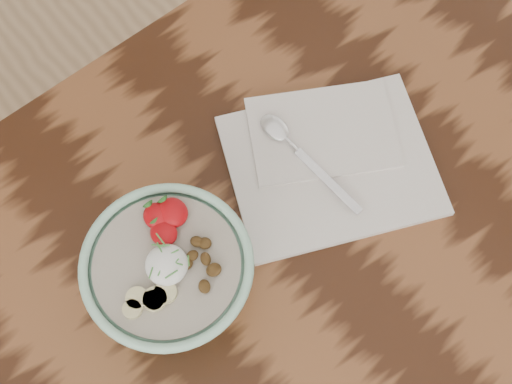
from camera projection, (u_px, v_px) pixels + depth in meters
The scene contains 4 objects.
table at pixel (330, 289), 98.36cm from camera, with size 160.00×90.00×75.00cm.
breakfast_bowl at pixel (170, 274), 82.75cm from camera, with size 19.60×19.60×12.81cm.
napkin at pixel (329, 158), 94.87cm from camera, with size 33.03×30.43×1.64cm.
spoon at pixel (288, 141), 94.33cm from camera, with size 3.35×18.54×0.97cm.
Camera 1 is at (-23.44, -12.73, 161.87)cm, focal length 50.00 mm.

